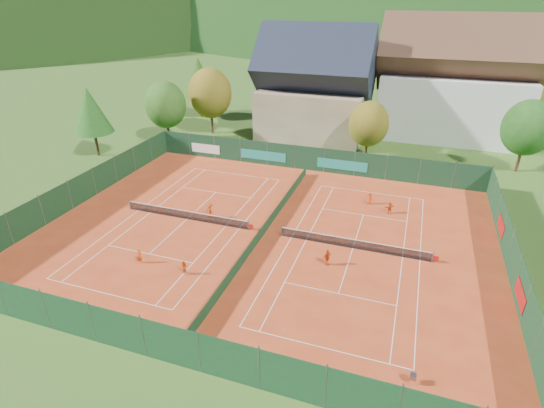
{
  "coord_description": "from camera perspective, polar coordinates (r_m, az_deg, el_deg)",
  "views": [
    {
      "loc": [
        11.41,
        -31.22,
        19.7
      ],
      "look_at": [
        0.0,
        2.0,
        2.0
      ],
      "focal_mm": 28.0,
      "sensor_mm": 36.0,
      "label": 1
    }
  ],
  "objects": [
    {
      "name": "player_right_far_a",
      "position": [
        44.66,
        12.96,
        0.75
      ],
      "size": [
        0.66,
        0.46,
        1.27
      ],
      "primitive_type": "imported",
      "rotation": [
        0.0,
        0.0,
        3.04
      ],
      "color": "#D44312",
      "rests_on": "ground"
    },
    {
      "name": "court_markings_right",
      "position": [
        37.07,
        10.81,
        -5.88
      ],
      "size": [
        11.03,
        23.83,
        0.0
      ],
      "color": "white",
      "rests_on": "ground"
    },
    {
      "name": "mountain_backdrop",
      "position": [
        271.81,
        22.61,
        12.14
      ],
      "size": [
        820.0,
        530.0,
        242.0
      ],
      "color": "black",
      "rests_on": "ground"
    },
    {
      "name": "tree_west_side",
      "position": [
        60.06,
        -23.25,
        11.5
      ],
      "size": [
        5.04,
        5.04,
        9.0
      ],
      "color": "#4D351B",
      "rests_on": "ground"
    },
    {
      "name": "clay_pad",
      "position": [
        38.64,
        -0.97,
        -3.91
      ],
      "size": [
        40.0,
        32.0,
        0.01
      ],
      "primitive_type": "cube",
      "color": "#BA3D1B",
      "rests_on": "ground"
    },
    {
      "name": "tree_center",
      "position": [
        55.55,
        12.87,
        10.44
      ],
      "size": [
        5.01,
        5.01,
        7.6
      ],
      "color": "#452C18",
      "rests_on": "ground"
    },
    {
      "name": "fence_south",
      "position": [
        26.33,
        -13.5,
        -17.94
      ],
      "size": [
        40.0,
        0.04,
        3.0
      ],
      "color": "#153C20",
      "rests_on": "ground"
    },
    {
      "name": "player_left_mid",
      "position": [
        33.69,
        -11.77,
        -8.42
      ],
      "size": [
        0.73,
        0.66,
        1.23
      ],
      "primitive_type": "imported",
      "rotation": [
        0.0,
        0.0,
        -0.39
      ],
      "color": "#EB5614",
      "rests_on": "ground"
    },
    {
      "name": "fence_west",
      "position": [
        47.88,
        -24.13,
        1.95
      ],
      "size": [
        0.04,
        32.0,
        3.0
      ],
      "color": "#14381C",
      "rests_on": "ground"
    },
    {
      "name": "chalet",
      "position": [
        64.24,
        5.78,
        14.87
      ],
      "size": [
        16.2,
        12.0,
        16.0
      ],
      "color": "tan",
      "rests_on": "ground"
    },
    {
      "name": "hotel_block_a",
      "position": [
        68.49,
        23.23,
        14.32
      ],
      "size": [
        21.6,
        11.0,
        17.25
      ],
      "color": "silver",
      "rests_on": "ground"
    },
    {
      "name": "court_markings_left",
      "position": [
        41.7,
        -11.37,
        -2.0
      ],
      "size": [
        11.03,
        23.83,
        0.0
      ],
      "color": "white",
      "rests_on": "ground"
    },
    {
      "name": "loose_ball_0",
      "position": [
        40.26,
        -18.43,
        -4.02
      ],
      "size": [
        0.07,
        0.07,
        0.07
      ],
      "primitive_type": "sphere",
      "color": "#CCD833",
      "rests_on": "ground"
    },
    {
      "name": "tree_east_front",
      "position": [
        58.42,
        31.13,
        8.75
      ],
      "size": [
        5.72,
        5.72,
        8.69
      ],
      "color": "#4C2C1B",
      "rests_on": "ground"
    },
    {
      "name": "loose_ball_1",
      "position": [
        28.7,
        1.57,
        -16.53
      ],
      "size": [
        0.07,
        0.07,
        0.07
      ],
      "primitive_type": "sphere",
      "color": "#CCD833",
      "rests_on": "ground"
    },
    {
      "name": "court_divider",
      "position": [
        38.39,
        -0.97,
        -3.27
      ],
      "size": [
        0.03,
        28.8,
        1.0
      ],
      "color": "#14381D",
      "rests_on": "ground"
    },
    {
      "name": "tree_west_back",
      "position": [
        75.33,
        -9.81,
        16.47
      ],
      "size": [
        5.6,
        5.6,
        10.0
      ],
      "color": "#4B2B1A",
      "rests_on": "ground"
    },
    {
      "name": "fence_east",
      "position": [
        37.2,
        29.65,
        -6.5
      ],
      "size": [
        0.09,
        32.0,
        3.0
      ],
      "color": "#14391E",
      "rests_on": "ground"
    },
    {
      "name": "player_left_near",
      "position": [
        35.9,
        -17.39,
        -6.73
      ],
      "size": [
        0.54,
        0.45,
        1.27
      ],
      "primitive_type": "imported",
      "rotation": [
        0.0,
        0.0,
        0.38
      ],
      "color": "#E65214",
      "rests_on": "ground"
    },
    {
      "name": "ball_hopper",
      "position": [
        26.59,
        18.44,
        -21.13
      ],
      "size": [
        0.34,
        0.34,
        0.8
      ],
      "color": "slate",
      "rests_on": "ground"
    },
    {
      "name": "ground",
      "position": [
        38.65,
        -0.97,
        -3.94
      ],
      "size": [
        600.0,
        600.0,
        0.0
      ],
      "primitive_type": "plane",
      "color": "#32571B",
      "rests_on": "ground"
    },
    {
      "name": "tree_east_back",
      "position": [
        73.84,
        30.88,
        13.0
      ],
      "size": [
        7.15,
        7.15,
        10.86
      ],
      "color": "#402517",
      "rests_on": "ground"
    },
    {
      "name": "tennis_net_right",
      "position": [
        36.79,
        11.12,
        -5.27
      ],
      "size": [
        13.3,
        0.1,
        1.02
      ],
      "color": "#59595B",
      "rests_on": "ground"
    },
    {
      "name": "player_right_near",
      "position": [
        34.3,
        7.44,
        -7.12
      ],
      "size": [
        0.79,
        0.88,
        1.44
      ],
      "primitive_type": "imported",
      "rotation": [
        0.0,
        0.0,
        0.92
      ],
      "color": "#CE4112",
      "rests_on": "ground"
    },
    {
      "name": "player_right_far_b",
      "position": [
        43.28,
        15.55,
        -0.48
      ],
      "size": [
        1.12,
        0.98,
        1.23
      ],
      "primitive_type": "imported",
      "rotation": [
        0.0,
        0.0,
        3.8
      ],
      "color": "#CC4912",
      "rests_on": "ground"
    },
    {
      "name": "tennis_net_left",
      "position": [
        41.4,
        -11.24,
        -1.44
      ],
      "size": [
        13.3,
        0.1,
        1.02
      ],
      "color": "#59595B",
      "rests_on": "ground"
    },
    {
      "name": "tree_west_front",
      "position": [
        62.8,
        -14.14,
        12.8
      ],
      "size": [
        5.72,
        5.72,
        8.69
      ],
      "color": "#4A2E1A",
      "rests_on": "ground"
    },
    {
      "name": "tree_west_mid",
      "position": [
        65.76,
        -8.33,
        14.51
      ],
      "size": [
        6.44,
        6.44,
        9.78
      ],
      "color": "#4D331B",
      "rests_on": "ground"
    },
    {
      "name": "player_left_far",
      "position": [
        41.25,
        -8.34,
        -0.88
      ],
      "size": [
        1.13,
        0.9,
        1.53
      ],
      "primitive_type": "imported",
      "rotation": [
        0.0,
        0.0,
        2.76
      ],
      "color": "#CE4512",
      "rests_on": "ground"
    },
    {
      "name": "fence_north",
      "position": [
        51.98,
        4.57,
        6.13
      ],
      "size": [
        40.0,
        0.1,
        3.0
      ],
      "color": "#13341E",
      "rests_on": "ground"
    }
  ]
}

